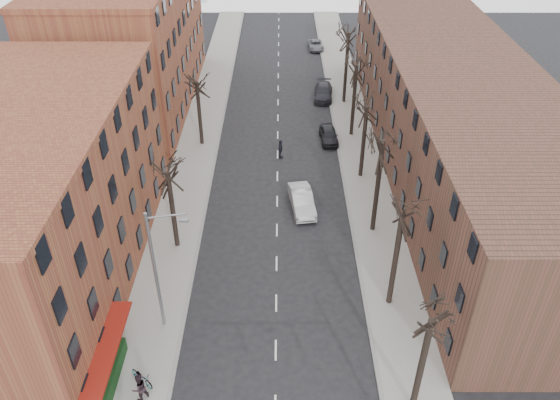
{
  "coord_description": "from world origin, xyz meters",
  "views": [
    {
      "loc": [
        0.28,
        -14.26,
        26.8
      ],
      "look_at": [
        0.25,
        18.45,
        4.0
      ],
      "focal_mm": 35.0,
      "sensor_mm": 36.0,
      "label": 1
    }
  ],
  "objects_px": {
    "parked_car_mid": "(323,92)",
    "bicycle": "(142,377)",
    "silver_sedan": "(302,201)",
    "parked_car_near": "(329,135)"
  },
  "relations": [
    {
      "from": "parked_car_near",
      "to": "bicycle",
      "type": "distance_m",
      "value": 31.89
    },
    {
      "from": "silver_sedan",
      "to": "bicycle",
      "type": "relative_size",
      "value": 2.73
    },
    {
      "from": "silver_sedan",
      "to": "parked_car_mid",
      "type": "bearing_deg",
      "value": 73.8
    },
    {
      "from": "bicycle",
      "to": "silver_sedan",
      "type": "bearing_deg",
      "value": 10.03
    },
    {
      "from": "parked_car_near",
      "to": "bicycle",
      "type": "bearing_deg",
      "value": -117.03
    },
    {
      "from": "silver_sedan",
      "to": "bicycle",
      "type": "bearing_deg",
      "value": -127.16
    },
    {
      "from": "parked_car_mid",
      "to": "bicycle",
      "type": "height_order",
      "value": "parked_car_mid"
    },
    {
      "from": "parked_car_mid",
      "to": "bicycle",
      "type": "xyz_separation_m",
      "value": [
        -12.95,
        -39.69,
        -0.12
      ]
    },
    {
      "from": "parked_car_near",
      "to": "parked_car_mid",
      "type": "relative_size",
      "value": 0.81
    },
    {
      "from": "silver_sedan",
      "to": "parked_car_mid",
      "type": "distance_m",
      "value": 22.52
    }
  ]
}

